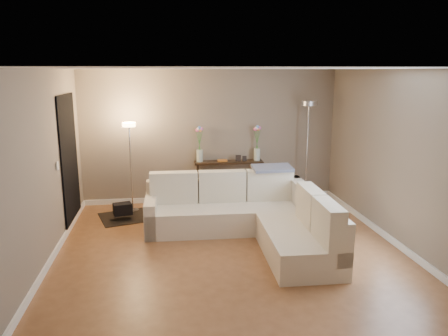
{
  "coord_description": "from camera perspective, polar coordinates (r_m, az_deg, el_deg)",
  "views": [
    {
      "loc": [
        -0.91,
        -5.72,
        2.57
      ],
      "look_at": [
        0.0,
        0.8,
        1.1
      ],
      "focal_mm": 35.0,
      "sensor_mm": 36.0,
      "label": 1
    }
  ],
  "objects": [
    {
      "name": "floor",
      "position": [
        6.34,
        1.02,
        -11.38
      ],
      "size": [
        5.0,
        5.5,
        0.01
      ],
      "primitive_type": "cube",
      "color": "brown",
      "rests_on": "ground"
    },
    {
      "name": "ceiling",
      "position": [
        5.79,
        1.12,
        12.92
      ],
      "size": [
        5.0,
        5.5,
        0.01
      ],
      "primitive_type": "cube",
      "color": "white",
      "rests_on": "ground"
    },
    {
      "name": "wall_back",
      "position": [
        8.62,
        -1.8,
        4.12
      ],
      "size": [
        5.0,
        0.02,
        2.6
      ],
      "primitive_type": "cube",
      "color": "#7B6E5F",
      "rests_on": "ground"
    },
    {
      "name": "wall_front",
      "position": [
        3.35,
        8.57,
        -9.89
      ],
      "size": [
        5.0,
        0.02,
        2.6
      ],
      "primitive_type": "cube",
      "color": "#7B6E5F",
      "rests_on": "ground"
    },
    {
      "name": "wall_left",
      "position": [
        6.07,
        -23.02,
        -0.51
      ],
      "size": [
        0.02,
        5.5,
        2.6
      ],
      "primitive_type": "cube",
      "color": "#7B6E5F",
      "rests_on": "ground"
    },
    {
      "name": "wall_right",
      "position": [
        6.78,
        22.5,
        0.83
      ],
      "size": [
        0.02,
        5.5,
        2.6
      ],
      "primitive_type": "cube",
      "color": "#7B6E5F",
      "rests_on": "ground"
    },
    {
      "name": "baseboard_back",
      "position": [
        8.87,
        -1.73,
        -3.92
      ],
      "size": [
        5.0,
        0.03,
        0.1
      ],
      "primitive_type": "cube",
      "color": "white",
      "rests_on": "ground"
    },
    {
      "name": "baseboard_left",
      "position": [
        6.45,
        -21.83,
        -11.38
      ],
      "size": [
        0.03,
        5.5,
        0.1
      ],
      "primitive_type": "cube",
      "color": "white",
      "rests_on": "ground"
    },
    {
      "name": "baseboard_right",
      "position": [
        7.11,
        21.47,
        -9.08
      ],
      "size": [
        0.03,
        5.5,
        0.1
      ],
      "primitive_type": "cube",
      "color": "white",
      "rests_on": "ground"
    },
    {
      "name": "doorway",
      "position": [
        7.73,
        -19.51,
        0.89
      ],
      "size": [
        0.02,
        1.2,
        2.2
      ],
      "primitive_type": "cube",
      "color": "black",
      "rests_on": "ground"
    },
    {
      "name": "switch_plate",
      "position": [
        6.89,
        -20.94,
        0.28
      ],
      "size": [
        0.02,
        0.08,
        0.12
      ],
      "primitive_type": "cube",
      "color": "white",
      "rests_on": "ground"
    },
    {
      "name": "sectional_sofa",
      "position": [
        6.91,
        3.58,
        -6.22
      ],
      "size": [
        2.67,
        2.61,
        0.93
      ],
      "color": "beige",
      "rests_on": "floor"
    },
    {
      "name": "throw_blanket",
      "position": [
        7.45,
        6.33,
        0.0
      ],
      "size": [
        0.68,
        0.4,
        0.09
      ],
      "primitive_type": "cube",
      "rotation": [
        0.1,
        0.0,
        0.02
      ],
      "color": "slate",
      "rests_on": "sectional_sofa"
    },
    {
      "name": "console_table",
      "position": [
        8.7,
        0.04,
        -1.39
      ],
      "size": [
        1.35,
        0.39,
        0.83
      ],
      "color": "black",
      "rests_on": "floor"
    },
    {
      "name": "leaning_mirror",
      "position": [
        8.73,
        0.45,
        3.56
      ],
      "size": [
        0.95,
        0.07,
        0.75
      ],
      "color": "black",
      "rests_on": "console_table"
    },
    {
      "name": "table_decor",
      "position": [
        8.58,
        0.6,
        1.04
      ],
      "size": [
        0.57,
        0.13,
        0.13
      ],
      "color": "#C06922",
      "rests_on": "console_table"
    },
    {
      "name": "flower_vase_left",
      "position": [
        8.52,
        -3.22,
        2.76
      ],
      "size": [
        0.15,
        0.13,
        0.71
      ],
      "color": "silver",
      "rests_on": "console_table"
    },
    {
      "name": "flower_vase_right",
      "position": [
        8.66,
        4.34,
        2.91
      ],
      "size": [
        0.15,
        0.13,
        0.71
      ],
      "color": "silver",
      "rests_on": "console_table"
    },
    {
      "name": "floor_lamp_lit",
      "position": [
        8.11,
        -12.17,
        2.4
      ],
      "size": [
        0.29,
        0.29,
        1.66
      ],
      "color": "silver",
      "rests_on": "floor"
    },
    {
      "name": "floor_lamp_unlit",
      "position": [
        8.63,
        10.9,
        4.69
      ],
      "size": [
        0.33,
        0.33,
        2.01
      ],
      "color": "silver",
      "rests_on": "floor"
    },
    {
      "name": "charcoal_rug",
      "position": [
        8.08,
        -11.92,
        -6.18
      ],
      "size": [
        1.27,
        1.09,
        0.01
      ],
      "primitive_type": "cube",
      "rotation": [
        0.0,
        0.0,
        0.29
      ],
      "color": "black",
      "rests_on": "floor"
    },
    {
      "name": "black_bag",
      "position": [
        7.89,
        -13.11,
        -5.22
      ],
      "size": [
        0.36,
        0.3,
        0.2
      ],
      "primitive_type": "cube",
      "rotation": [
        0.0,
        0.0,
        0.29
      ],
      "color": "black",
      "rests_on": "charcoal_rug"
    }
  ]
}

